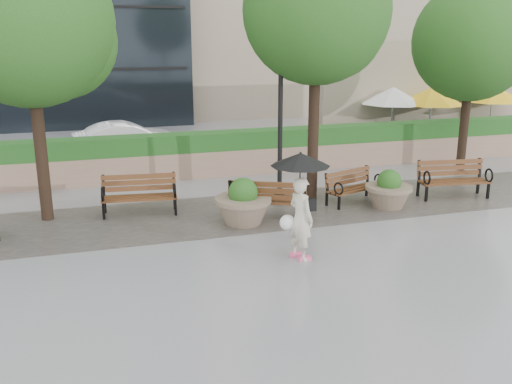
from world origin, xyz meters
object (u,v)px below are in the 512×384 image
object	(u,v)px
planter_right	(388,193)
pedestrian	(300,196)
bench_2	(269,207)
planter_left	(243,206)
bench_4	(453,187)
lamppost	(280,132)
car_right	(127,139)
bench_3	(353,193)
bench_1	(140,203)

from	to	relation	value
planter_right	pedestrian	distance (m)	4.29
bench_2	planter_left	xyz separation A→B (m)	(-0.68, -0.17, 0.14)
bench_4	pedestrian	size ratio (longest dim) A/B	0.92
bench_4	lamppost	size ratio (longest dim) A/B	0.46
planter_left	car_right	bearing A→B (deg)	102.61
bench_4	planter_left	size ratio (longest dim) A/B	1.47
bench_4	bench_3	bearing A→B (deg)	-178.87
bench_1	planter_right	bearing A→B (deg)	-5.28
bench_2	lamppost	size ratio (longest dim) A/B	0.46
planter_right	pedestrian	size ratio (longest dim) A/B	0.56
planter_left	lamppost	xyz separation A→B (m)	(1.39, 1.42, 1.44)
bench_2	car_right	distance (m)	8.75
bench_1	pedestrian	world-z (taller)	pedestrian
bench_4	lamppost	world-z (taller)	lamppost
planter_left	pedestrian	bearing A→B (deg)	-78.25
bench_1	car_right	bearing A→B (deg)	93.96
bench_3	bench_4	bearing A→B (deg)	-27.11
pedestrian	lamppost	bearing A→B (deg)	-34.00
pedestrian	bench_1	bearing A→B (deg)	15.28
car_right	pedestrian	world-z (taller)	pedestrian
bench_1	bench_2	distance (m)	3.15
bench_3	car_right	distance (m)	9.28
bench_2	planter_right	world-z (taller)	planter_right
bench_4	lamppost	distance (m)	4.95
bench_4	planter_left	world-z (taller)	planter_left
bench_2	pedestrian	world-z (taller)	pedestrian
planter_left	car_right	world-z (taller)	car_right
pedestrian	bench_3	bearing A→B (deg)	-61.54
bench_4	pedestrian	bearing A→B (deg)	-145.06
bench_4	planter_left	bearing A→B (deg)	-167.60
bench_3	car_right	world-z (taller)	car_right
bench_4	planter_left	xyz separation A→B (m)	(-5.99, -0.45, 0.14)
bench_1	lamppost	world-z (taller)	lamppost
planter_right	car_right	bearing A→B (deg)	124.59
planter_left	car_right	xyz separation A→B (m)	(-1.91, 8.53, 0.18)
bench_1	bench_4	distance (m)	8.26
bench_3	lamppost	distance (m)	2.51
lamppost	pedestrian	distance (m)	3.91
planter_right	bench_3	bearing A→B (deg)	136.00
planter_left	bench_1	bearing A→B (deg)	147.39
lamppost	planter_right	bearing A→B (deg)	-27.08
bench_4	planter_left	distance (m)	6.01
lamppost	bench_4	bearing A→B (deg)	-11.92
planter_left	planter_right	distance (m)	3.87
lamppost	bench_1	bearing A→B (deg)	-179.93
lamppost	bench_2	bearing A→B (deg)	-119.62
bench_3	planter_right	world-z (taller)	planter_right
bench_1	bench_4	size ratio (longest dim) A/B	0.96
pedestrian	bench_4	bearing A→B (deg)	-83.62
bench_4	car_right	distance (m)	11.30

